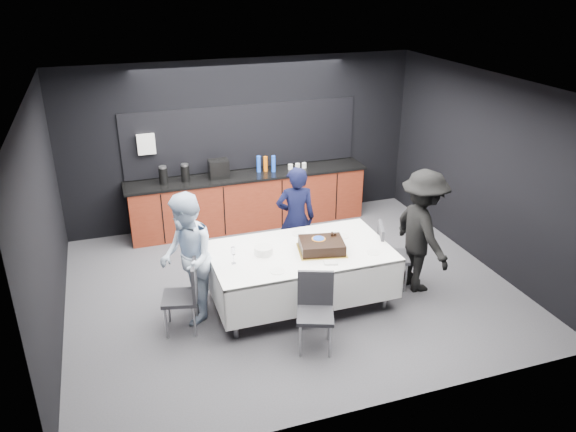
# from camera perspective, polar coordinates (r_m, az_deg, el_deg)

# --- Properties ---
(ground) EXTENTS (6.00, 6.00, 0.00)m
(ground) POSITION_cam_1_polar(r_m,az_deg,el_deg) (7.96, 0.23, -7.20)
(ground) COLOR #48484D
(ground) RESTS_ON ground
(room_shell) EXTENTS (6.04, 5.04, 2.82)m
(room_shell) POSITION_cam_1_polar(r_m,az_deg,el_deg) (7.18, 0.26, 5.60)
(room_shell) COLOR white
(room_shell) RESTS_ON ground
(kitchenette) EXTENTS (4.10, 0.64, 2.05)m
(kitchenette) POSITION_cam_1_polar(r_m,az_deg,el_deg) (9.63, -4.11, 2.06)
(kitchenette) COLOR #631E0F
(kitchenette) RESTS_ON ground
(party_table) EXTENTS (2.32, 1.32, 0.78)m
(party_table) POSITION_cam_1_polar(r_m,az_deg,el_deg) (7.32, 1.25, -4.44)
(party_table) COLOR #99999E
(party_table) RESTS_ON ground
(cake_assembly) EXTENTS (0.68, 0.59, 0.18)m
(cake_assembly) POSITION_cam_1_polar(r_m,az_deg,el_deg) (7.21, 3.44, -3.03)
(cake_assembly) COLOR gold
(cake_assembly) RESTS_ON party_table
(plate_stack) EXTENTS (0.23, 0.23, 0.10)m
(plate_stack) POSITION_cam_1_polar(r_m,az_deg,el_deg) (7.14, -2.51, -3.52)
(plate_stack) COLOR white
(plate_stack) RESTS_ON party_table
(loose_plate_near) EXTENTS (0.18, 0.18, 0.01)m
(loose_plate_near) POSITION_cam_1_polar(r_m,az_deg,el_deg) (6.76, -1.08, -5.63)
(loose_plate_near) COLOR white
(loose_plate_near) RESTS_ON party_table
(loose_plate_right_a) EXTENTS (0.18, 0.18, 0.01)m
(loose_plate_right_a) POSITION_cam_1_polar(r_m,az_deg,el_deg) (7.64, 5.54, -2.06)
(loose_plate_right_a) COLOR white
(loose_plate_right_a) RESTS_ON party_table
(loose_plate_right_b) EXTENTS (0.18, 0.18, 0.01)m
(loose_plate_right_b) POSITION_cam_1_polar(r_m,az_deg,el_deg) (7.26, 8.63, -3.68)
(loose_plate_right_b) COLOR white
(loose_plate_right_b) RESTS_ON party_table
(loose_plate_far) EXTENTS (0.19, 0.19, 0.01)m
(loose_plate_far) POSITION_cam_1_polar(r_m,az_deg,el_deg) (7.68, 1.07, -1.81)
(loose_plate_far) COLOR white
(loose_plate_far) RESTS_ON party_table
(fork_pile) EXTENTS (0.19, 0.15, 0.03)m
(fork_pile) POSITION_cam_1_polar(r_m,az_deg,el_deg) (6.95, 4.38, -4.73)
(fork_pile) COLOR white
(fork_pile) RESTS_ON party_table
(champagne_flute) EXTENTS (0.06, 0.06, 0.22)m
(champagne_flute) POSITION_cam_1_polar(r_m,az_deg,el_deg) (6.89, -5.60, -3.66)
(champagne_flute) COLOR white
(champagne_flute) RESTS_ON party_table
(chair_left) EXTENTS (0.50, 0.50, 0.92)m
(chair_left) POSITION_cam_1_polar(r_m,az_deg,el_deg) (6.94, -10.31, -7.57)
(chair_left) COLOR #2E2E33
(chair_left) RESTS_ON ground
(chair_right) EXTENTS (0.54, 0.54, 0.92)m
(chair_right) POSITION_cam_1_polar(r_m,az_deg,el_deg) (7.88, 10.08, -3.53)
(chair_right) COLOR #2E2E33
(chair_right) RESTS_ON ground
(chair_near) EXTENTS (0.54, 0.54, 0.92)m
(chair_near) POSITION_cam_1_polar(r_m,az_deg,el_deg) (6.59, 2.79, -9.04)
(chair_near) COLOR #2E2E33
(chair_near) RESTS_ON ground
(person_center) EXTENTS (0.63, 0.47, 1.58)m
(person_center) POSITION_cam_1_polar(r_m,az_deg,el_deg) (8.12, 0.80, -0.28)
(person_center) COLOR black
(person_center) RESTS_ON ground
(person_left) EXTENTS (0.65, 0.83, 1.69)m
(person_left) POSITION_cam_1_polar(r_m,az_deg,el_deg) (7.02, -10.24, -4.30)
(person_left) COLOR silver
(person_left) RESTS_ON ground
(person_right) EXTENTS (0.67, 1.13, 1.72)m
(person_right) POSITION_cam_1_polar(r_m,az_deg,el_deg) (7.78, 13.45, -1.52)
(person_right) COLOR black
(person_right) RESTS_ON ground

